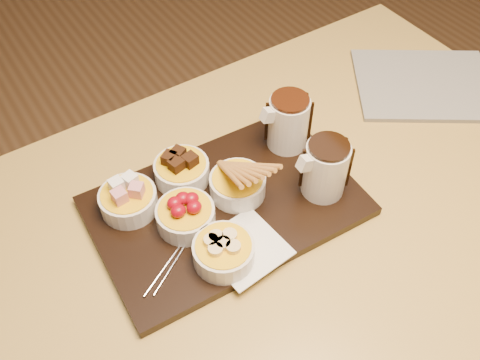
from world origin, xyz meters
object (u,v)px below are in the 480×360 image
pitcher_dark_chocolate (325,169)px  pitcher_milk_chocolate (288,123)px  serving_board (226,206)px  dining_table (285,233)px  bowl_strawberries (186,216)px  newspaper (425,84)px

pitcher_dark_chocolate → pitcher_milk_chocolate: size_ratio=1.00×
serving_board → dining_table: bearing=-21.6°
dining_table → serving_board: serving_board is taller
bowl_strawberries → serving_board: bearing=0.6°
bowl_strawberries → pitcher_milk_chocolate: pitcher_milk_chocolate is taller
bowl_strawberries → pitcher_milk_chocolate: bearing=13.5°
serving_board → bowl_strawberries: bowl_strawberries is taller
serving_board → pitcher_milk_chocolate: bearing=21.8°
serving_board → newspaper: (0.55, 0.05, -0.00)m
pitcher_dark_chocolate → newspaper: pitcher_dark_chocolate is taller
dining_table → newspaper: (0.45, 0.10, 0.10)m
newspaper → dining_table: bearing=-133.4°
pitcher_dark_chocolate → dining_table: bearing=163.1°
serving_board → pitcher_dark_chocolate: size_ratio=4.37×
pitcher_milk_chocolate → newspaper: (0.37, -0.01, -0.07)m
pitcher_dark_chocolate → newspaper: 0.41m
pitcher_dark_chocolate → serving_board: bearing=160.0°
serving_board → bowl_strawberries: 0.08m
pitcher_dark_chocolate → newspaper: bearing=19.7°
pitcher_milk_chocolate → serving_board: bearing=-158.2°
dining_table → bowl_strawberries: bowl_strawberries is taller
dining_table → pitcher_milk_chocolate: bearing=55.9°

